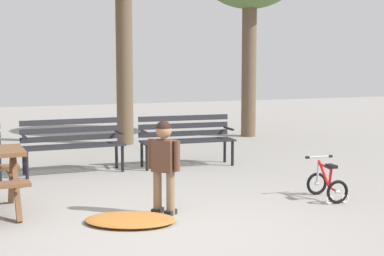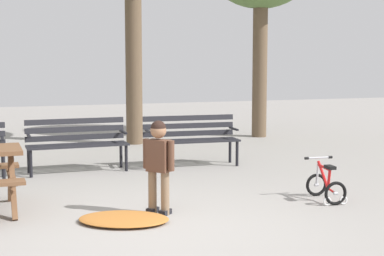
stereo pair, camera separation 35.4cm
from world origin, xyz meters
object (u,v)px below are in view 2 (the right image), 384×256
object	(u,v)px
kids_bicycle	(326,185)
child_standing	(159,159)
park_bench_left	(77,140)
park_bench_right	(191,136)

from	to	relation	value
kids_bicycle	child_standing	bearing A→B (deg)	177.49
child_standing	park_bench_left	bearing A→B (deg)	99.43
park_bench_left	park_bench_right	world-z (taller)	same
park_bench_right	kids_bicycle	distance (m)	3.08
child_standing	kids_bicycle	distance (m)	2.25
park_bench_left	kids_bicycle	bearing A→B (deg)	-48.77
park_bench_left	park_bench_right	size ratio (longest dim) A/B	0.99
park_bench_right	kids_bicycle	xyz separation A→B (m)	(0.79, -2.96, -0.31)
park_bench_right	kids_bicycle	size ratio (longest dim) A/B	2.78
park_bench_left	kids_bicycle	world-z (taller)	park_bench_left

